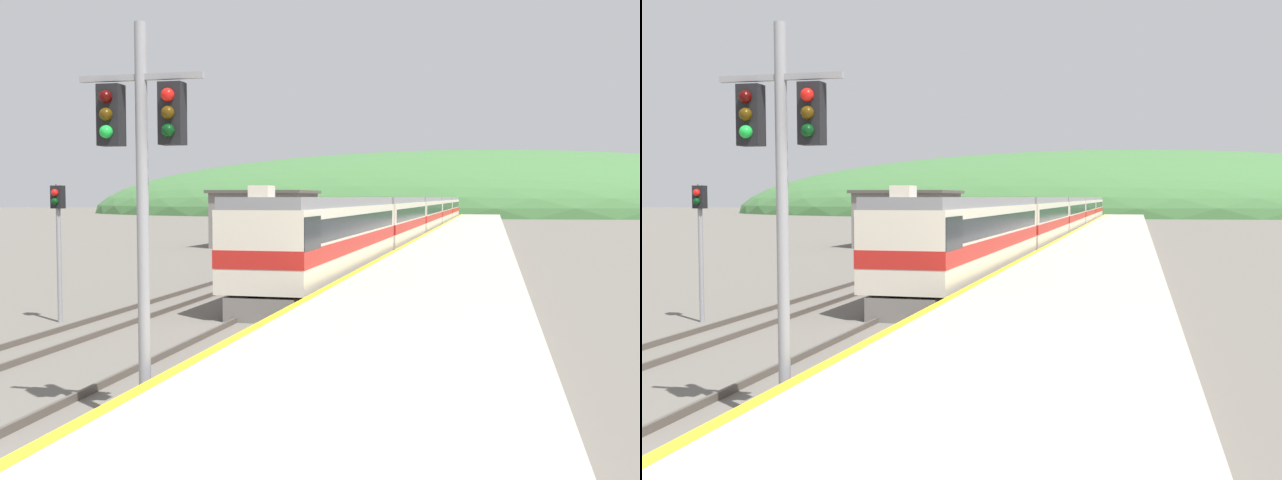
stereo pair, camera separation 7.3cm
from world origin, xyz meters
The scene contains 13 objects.
track_main centered at (0.00, 70.00, 0.08)m, with size 1.52×180.00×0.16m.
track_siding centered at (-4.43, 70.00, 0.08)m, with size 1.52×180.00×0.16m.
platform centered at (4.94, 50.00, 0.51)m, with size 6.31×140.00×1.03m.
distant_hills centered at (0.00, 169.33, 0.00)m, with size 182.86×82.29×29.27m.
station_shed centered at (-10.55, 49.18, 2.24)m, with size 7.45×7.24×4.44m.
express_train_lead_car centered at (0.00, 24.56, 2.14)m, with size 2.97×20.87×4.27m.
carriage_second centered at (0.00, 46.13, 2.13)m, with size 2.96×20.05×3.91m.
carriage_third centered at (0.00, 67.06, 2.13)m, with size 2.96×20.05×3.91m.
carriage_fourth centered at (0.00, 87.99, 2.13)m, with size 2.96×20.05×3.91m.
carriage_fifth centered at (0.00, 108.92, 2.13)m, with size 2.96×20.05×3.91m.
siding_train centered at (-4.43, 66.08, 1.77)m, with size 2.90×47.95×3.43m.
signal_mast_main centered at (1.35, 3.94, 4.42)m, with size 2.20×0.42×6.78m.
signal_post_siding centered at (-6.12, 13.25, 3.07)m, with size 0.36×0.42×4.32m.
Camera 2 is at (7.11, -7.47, 3.91)m, focal length 42.00 mm.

